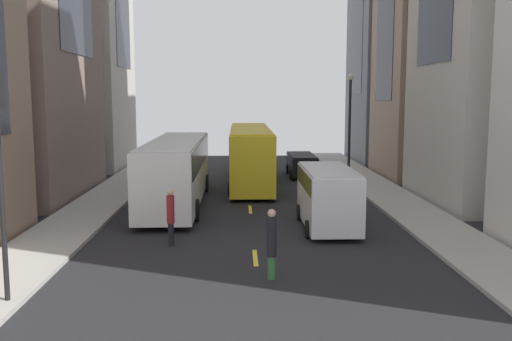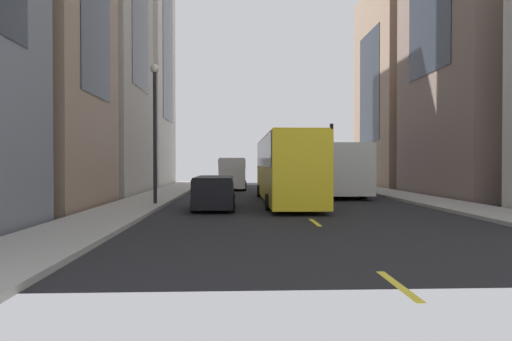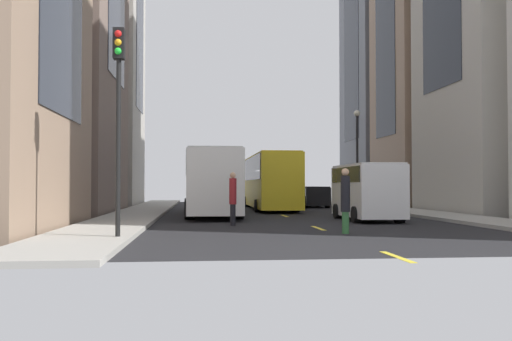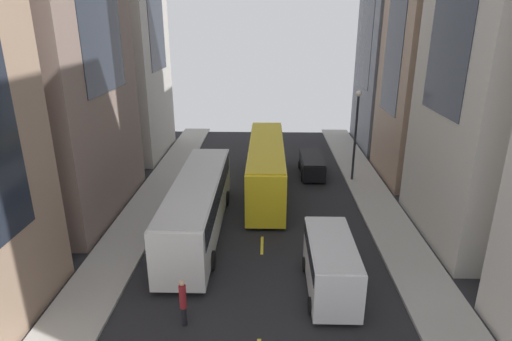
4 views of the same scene
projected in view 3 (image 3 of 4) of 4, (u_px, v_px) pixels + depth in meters
The scene contains 19 objects.
ground_plane at pixel (274, 212), 33.44m from camera, with size 42.43×42.43×0.00m, color black.
sidewalk_west at pixel (142, 212), 32.66m from camera, with size 2.82×44.00×0.15m, color #9E9B93.
sidewalk_east at pixel (400, 210), 34.22m from camera, with size 2.82×44.00×0.15m, color #9E9B93.
lane_stripe_0 at pixel (397, 257), 12.55m from camera, with size 0.16×2.00×0.01m, color yellow.
lane_stripe_1 at pixel (318, 228), 20.91m from camera, with size 0.16×2.00×0.01m, color yellow.
lane_stripe_2 at pixel (285, 216), 29.26m from camera, with size 0.16×2.00×0.01m, color yellow.
lane_stripe_3 at pixel (266, 209), 37.62m from camera, with size 0.16×2.00×0.01m, color yellow.
lane_stripe_4 at pixel (254, 205), 45.97m from camera, with size 0.16×2.00×0.01m, color yellow.
lane_stripe_5 at pixel (246, 202), 54.33m from camera, with size 0.16×2.00×0.01m, color yellow.
building_east_2 at pixel (435, 52), 42.22m from camera, with size 7.89×7.87×23.48m.
building_east_3 at pixel (386, 65), 51.56m from camera, with size 6.70×8.78×25.54m.
city_bus_white at pixel (212, 178), 30.40m from camera, with size 2.80×12.69×3.35m.
streetcar_yellow at pixel (268, 178), 37.61m from camera, with size 2.70×13.42×3.59m.
delivery_van_white at pixel (367, 188), 25.57m from camera, with size 2.25×5.25×2.58m.
car_black_0 at pixel (312, 195), 41.33m from camera, with size 1.93×4.79×1.52m.
pedestrian_crossing_mid at pixel (233, 196), 22.37m from camera, with size 0.29×0.29×2.15m.
pedestrian_waiting_curb at pixel (345, 198), 18.68m from camera, with size 0.31×0.31×2.20m.
traffic_light_near_corner at pixel (119, 92), 16.10m from camera, with size 0.32×0.44×6.04m.
streetlamp_near at pixel (357, 147), 40.28m from camera, with size 0.44×0.44×6.93m.
Camera 3 is at (-4.44, -33.22, 1.63)m, focal length 39.02 mm.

